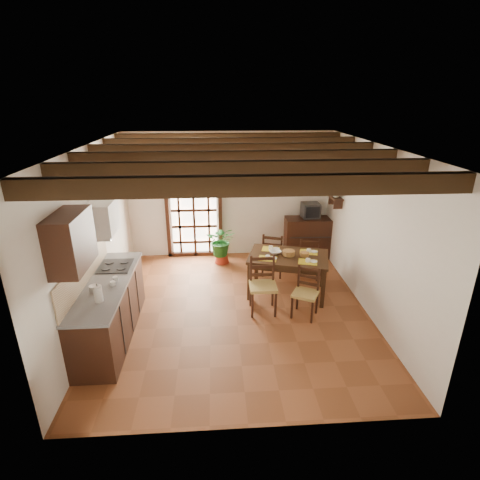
{
  "coord_description": "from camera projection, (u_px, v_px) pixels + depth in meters",
  "views": [
    {
      "loc": [
        -0.31,
        -5.65,
        3.51
      ],
      "look_at": [
        0.1,
        0.4,
        1.15
      ],
      "focal_mm": 28.0,
      "sensor_mm": 36.0,
      "label": 1
    }
  ],
  "objects": [
    {
      "name": "ground_plane",
      "position": [
        236.0,
        310.0,
        6.54
      ],
      "size": [
        5.0,
        5.0,
        0.0
      ],
      "primitive_type": "plane",
      "color": "brown"
    },
    {
      "name": "room_shell",
      "position": [
        235.0,
        210.0,
        5.88
      ],
      "size": [
        4.52,
        5.02,
        2.81
      ],
      "color": "silver",
      "rests_on": "ground_plane"
    },
    {
      "name": "ceiling_beams",
      "position": [
        235.0,
        154.0,
        5.57
      ],
      "size": [
        4.5,
        4.34,
        0.2
      ],
      "color": "black",
      "rests_on": "room_shell"
    },
    {
      "name": "french_door",
      "position": [
        194.0,
        207.0,
        8.34
      ],
      "size": [
        1.26,
        0.11,
        2.32
      ],
      "color": "white",
      "rests_on": "ground_plane"
    },
    {
      "name": "kitchen_counter",
      "position": [
        110.0,
        308.0,
        5.69
      ],
      "size": [
        0.64,
        2.25,
        1.38
      ],
      "color": "black",
      "rests_on": "ground_plane"
    },
    {
      "name": "upper_cabinet",
      "position": [
        71.0,
        241.0,
        4.53
      ],
      "size": [
        0.35,
        0.8,
        0.7
      ],
      "primitive_type": "cube",
      "color": "black",
      "rests_on": "room_shell"
    },
    {
      "name": "range_hood",
      "position": [
        102.0,
        219.0,
        5.74
      ],
      "size": [
        0.38,
        0.6,
        0.54
      ],
      "color": "white",
      "rests_on": "room_shell"
    },
    {
      "name": "counter_items",
      "position": [
        107.0,
        277.0,
        5.6
      ],
      "size": [
        0.5,
        1.43,
        0.25
      ],
      "color": "black",
      "rests_on": "kitchen_counter"
    },
    {
      "name": "dining_table",
      "position": [
        288.0,
        260.0,
        6.86
      ],
      "size": [
        1.61,
        1.26,
        0.77
      ],
      "rotation": [
        0.0,
        0.0,
        -0.27
      ],
      "color": "#311D10",
      "rests_on": "ground_plane"
    },
    {
      "name": "chair_near_left",
      "position": [
        263.0,
        295.0,
        6.4
      ],
      "size": [
        0.46,
        0.44,
        0.98
      ],
      "rotation": [
        0.0,
        0.0,
        -0.01
      ],
      "color": "tan",
      "rests_on": "ground_plane"
    },
    {
      "name": "chair_near_right",
      "position": [
        305.0,
        302.0,
        6.28
      ],
      "size": [
        0.53,
        0.52,
        0.86
      ],
      "rotation": [
        0.0,
        0.0,
        -0.49
      ],
      "color": "tan",
      "rests_on": "ground_plane"
    },
    {
      "name": "chair_far_left",
      "position": [
        273.0,
        261.0,
        7.73
      ],
      "size": [
        0.54,
        0.53,
        0.93
      ],
      "rotation": [
        0.0,
        0.0,
        2.81
      ],
      "color": "tan",
      "rests_on": "ground_plane"
    },
    {
      "name": "chair_far_right",
      "position": [
        308.0,
        265.0,
        7.6
      ],
      "size": [
        0.47,
        0.46,
        0.89
      ],
      "rotation": [
        0.0,
        0.0,
        2.98
      ],
      "color": "tan",
      "rests_on": "ground_plane"
    },
    {
      "name": "table_setting",
      "position": [
        289.0,
        253.0,
        6.81
      ],
      "size": [
        1.03,
        0.69,
        0.1
      ],
      "rotation": [
        0.0,
        0.0,
        -0.27
      ],
      "color": "gold",
      "rests_on": "dining_table"
    },
    {
      "name": "table_bowl",
      "position": [
        275.0,
        252.0,
        6.91
      ],
      "size": [
        0.27,
        0.27,
        0.05
      ],
      "primitive_type": "imported",
      "rotation": [
        0.0,
        0.0,
        0.3
      ],
      "color": "white",
      "rests_on": "dining_table"
    },
    {
      "name": "sideboard",
      "position": [
        309.0,
        237.0,
        8.56
      ],
      "size": [
        1.1,
        0.52,
        0.92
      ],
      "primitive_type": "cube",
      "rotation": [
        0.0,
        0.0,
        -0.03
      ],
      "color": "black",
      "rests_on": "ground_plane"
    },
    {
      "name": "crt_tv",
      "position": [
        311.0,
        210.0,
        8.32
      ],
      "size": [
        0.4,
        0.37,
        0.33
      ],
      "rotation": [
        0.0,
        0.0,
        0.05
      ],
      "color": "black",
      "rests_on": "sideboard"
    },
    {
      "name": "fuse_box",
      "position": [
        296.0,
        179.0,
        8.31
      ],
      "size": [
        0.25,
        0.03,
        0.32
      ],
      "primitive_type": "cube",
      "color": "white",
      "rests_on": "room_shell"
    },
    {
      "name": "plant_pot",
      "position": [
        222.0,
        258.0,
        8.33
      ],
      "size": [
        0.32,
        0.32,
        0.2
      ],
      "primitive_type": "cone",
      "color": "maroon",
      "rests_on": "ground_plane"
    },
    {
      "name": "potted_plant",
      "position": [
        222.0,
        239.0,
        8.16
      ],
      "size": [
        1.8,
        1.61,
        1.81
      ],
      "primitive_type": "imported",
      "rotation": [
        0.0,
        0.0,
        -0.14
      ],
      "color": "#144C19",
      "rests_on": "ground_plane"
    },
    {
      "name": "wall_shelf",
      "position": [
        336.0,
        200.0,
        7.62
      ],
      "size": [
        0.2,
        0.42,
        0.2
      ],
      "color": "black",
      "rests_on": "room_shell"
    },
    {
      "name": "shelf_vase",
      "position": [
        336.0,
        193.0,
        7.57
      ],
      "size": [
        0.15,
        0.15,
        0.15
      ],
      "primitive_type": "imported",
      "color": "#B2BFB2",
      "rests_on": "wall_shelf"
    },
    {
      "name": "shelf_flowers",
      "position": [
        337.0,
        183.0,
        7.49
      ],
      "size": [
        0.14,
        0.14,
        0.36
      ],
      "color": "gold",
      "rests_on": "shelf_vase"
    },
    {
      "name": "framed_picture",
      "position": [
        342.0,
        173.0,
        7.43
      ],
      "size": [
        0.03,
        0.32,
        0.32
      ],
      "color": "brown",
      "rests_on": "room_shell"
    },
    {
      "name": "pendant_lamp",
      "position": [
        291.0,
        184.0,
        6.44
      ],
      "size": [
        0.36,
        0.36,
        0.84
      ],
      "color": "black",
      "rests_on": "room_shell"
    }
  ]
}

